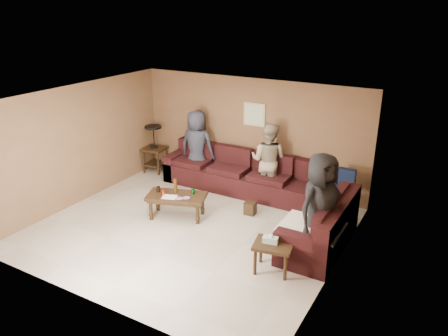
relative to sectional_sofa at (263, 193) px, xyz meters
name	(u,v)px	position (x,y,z in m)	size (l,w,h in m)	color
room	(188,146)	(-0.81, -1.52, 1.34)	(5.60, 5.50, 2.50)	#B8AD9C
sectional_sofa	(263,193)	(0.00, 0.00, 0.00)	(4.65, 2.90, 0.97)	black
coffee_table	(176,198)	(-1.32, -1.24, 0.08)	(1.28, 0.93, 0.76)	#321F10
end_table_left	(154,148)	(-3.25, 0.54, 0.30)	(0.59, 0.59, 1.19)	#321F10
side_table_right	(273,247)	(1.09, -2.02, 0.10)	(0.68, 0.60, 0.64)	#321F10
waste_bin	(250,208)	(-0.10, -0.40, -0.20)	(0.21, 0.21, 0.26)	#321F10
wall_art	(254,115)	(-0.71, 0.96, 1.37)	(0.52, 0.04, 0.52)	tan
person_left	(197,146)	(-2.00, 0.57, 0.54)	(0.84, 0.55, 1.72)	#2C303D
person_middle	(268,160)	(-0.17, 0.57, 0.51)	(0.81, 0.63, 1.68)	tan
person_right	(320,206)	(1.55, -1.22, 0.59)	(0.90, 0.58, 1.84)	black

